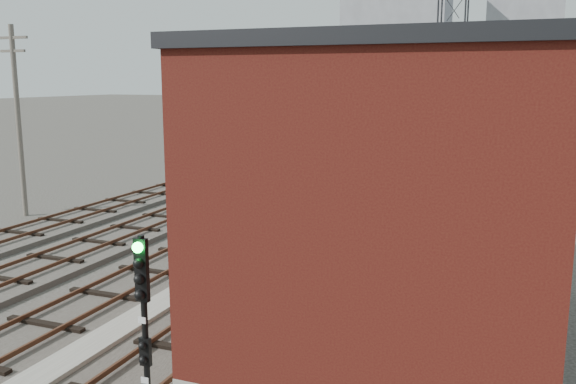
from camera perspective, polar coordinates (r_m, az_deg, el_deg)
The scene contains 23 objects.
ground at distance 63.34m, azimuth 12.30°, elevation 4.37°, with size 320.00×320.00×0.00m, color #282621.
track_right at distance 42.37m, azimuth 11.10°, elevation 1.61°, with size 3.20×90.00×0.39m.
track_mid_right at distance 43.24m, azimuth 5.88°, elevation 1.93°, with size 3.20×90.00×0.39m.
track_mid_left at distance 44.45m, azimuth 0.90°, elevation 2.22°, with size 3.20×90.00×0.39m.
track_left at distance 45.98m, azimuth -3.78°, elevation 2.48°, with size 3.20×90.00×0.39m.
platform_curb at distance 19.78m, azimuth -8.19°, elevation -8.43°, with size 0.90×28.00×0.26m, color gray.
brick_building at distance 14.71m, azimuth 11.80°, elevation -1.02°, with size 6.54×12.20×7.22m.
lattice_tower at distance 37.50m, azimuth 14.99°, elevation 11.67°, with size 1.60×1.60×15.00m.
utility_pole_left_a at distance 31.55m, azimuth -23.94°, elevation 6.50°, with size 1.80×0.24×9.00m.
utility_pole_left_b at distance 52.27m, azimuth -4.04°, elevation 8.60°, with size 1.80×0.24×9.00m.
utility_pole_left_c at distance 75.62m, azimuth 4.17°, elevation 9.18°, with size 1.80×0.24×9.00m.
utility_pole_right_a at distance 30.46m, azimuth 15.11°, elevation 6.92°, with size 1.80×0.24×9.00m.
utility_pole_right_b at distance 60.35m, azimuth 18.33°, elevation 8.35°, with size 1.80×0.24×9.00m.
apartment_left at distance 140.28m, azimuth 10.11°, elevation 13.82°, with size 22.00×14.00×30.00m, color gray.
apartment_right at distance 152.38m, azimuth 21.09°, elevation 12.26°, with size 16.00×12.00×26.00m, color gray.
shed_left at distance 67.56m, azimuth -1.24°, elevation 6.34°, with size 8.00×5.00×3.20m, color gray.
shed_right at distance 72.38m, azimuth 20.73°, elevation 6.26°, with size 6.00×6.00×4.00m, color gray.
signal_mast at distance 11.40m, azimuth -13.34°, elevation -11.86°, with size 0.40×0.41×3.84m.
switch_stand at distance 31.67m, azimuth -5.59°, elevation -0.16°, with size 0.36×0.36×1.44m.
site_trailer at distance 49.01m, azimuth -1.74°, elevation 4.43°, with size 6.60×3.61×2.64m.
car_red at distance 52.86m, azimuth -4.59°, elevation 4.18°, with size 1.69×4.21×1.43m, color maroon.
car_silver at distance 54.06m, azimuth -7.67°, elevation 4.29°, with size 1.57×4.50×1.48m, color #B7BAC0.
car_grey at distance 60.48m, azimuth 0.72°, elevation 5.00°, with size 1.99×4.89×1.42m, color gray.
Camera 1 is at (9.82, -2.23, 6.51)m, focal length 38.00 mm.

